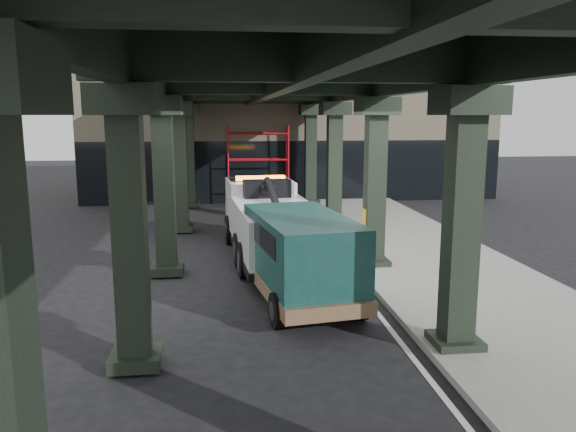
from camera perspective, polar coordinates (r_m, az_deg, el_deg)
ground at (r=14.59m, az=0.68°, el=-7.75°), size 90.00×90.00×0.00m
sidewalk at (r=17.53m, az=14.61°, el=-4.74°), size 5.00×40.00×0.15m
lane_stripe at (r=16.75m, az=5.60°, el=-5.39°), size 0.12×38.00×0.01m
viaduct at (r=15.85m, az=-1.71°, el=13.69°), size 7.40×32.00×6.40m
building at (r=33.98m, az=-0.29°, el=9.37°), size 22.00×10.00×8.00m
scaffolding at (r=28.56m, az=-3.09°, el=5.40°), size 3.08×0.88×4.00m
tow_truck at (r=17.77m, az=-1.98°, el=-0.30°), size 2.81×8.02×2.58m
towed_van at (r=13.72m, az=1.00°, el=-3.85°), size 2.81×5.58×2.17m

